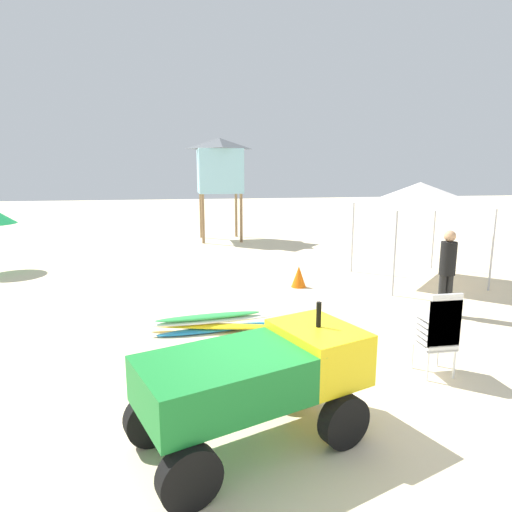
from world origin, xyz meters
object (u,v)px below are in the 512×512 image
object	(u,v)px
stacked_plastic_chairs	(439,328)
surfboard_pile	(213,323)
lifeguard_near_center	(447,267)
popup_canopy	(420,194)
utility_cart	(259,376)
lifeguard_tower	(220,165)
traffic_cone_near	(299,277)

from	to	relation	value
stacked_plastic_chairs	surfboard_pile	distance (m)	3.97
lifeguard_near_center	popup_canopy	distance (m)	3.25
stacked_plastic_chairs	popup_canopy	bearing A→B (deg)	63.57
utility_cart	surfboard_pile	xyz separation A→B (m)	(-0.22, 3.55, -0.63)
utility_cart	surfboard_pile	world-z (taller)	utility_cart
popup_canopy	lifeguard_tower	world-z (taller)	lifeguard_tower
surfboard_pile	utility_cart	bearing A→B (deg)	-86.52
surfboard_pile	lifeguard_near_center	world-z (taller)	lifeguard_near_center
lifeguard_near_center	surfboard_pile	bearing A→B (deg)	-178.75
stacked_plastic_chairs	traffic_cone_near	size ratio (longest dim) A/B	2.34
lifeguard_near_center	lifeguard_tower	bearing A→B (deg)	108.33
utility_cart	traffic_cone_near	world-z (taller)	utility_cart
utility_cart	popup_canopy	size ratio (longest dim) A/B	1.06
utility_cart	stacked_plastic_chairs	size ratio (longest dim) A/B	2.17
surfboard_pile	popup_canopy	distance (m)	6.81
surfboard_pile	popup_canopy	xyz separation A→B (m)	(5.75, 2.93, 2.19)
surfboard_pile	traffic_cone_near	world-z (taller)	traffic_cone_near
stacked_plastic_chairs	surfboard_pile	size ratio (longest dim) A/B	0.50
lifeguard_tower	stacked_plastic_chairs	bearing A→B (deg)	-82.18
lifeguard_near_center	stacked_plastic_chairs	bearing A→B (deg)	-124.58
popup_canopy	traffic_cone_near	xyz separation A→B (m)	(-3.30, -0.12, -2.07)
popup_canopy	surfboard_pile	bearing A→B (deg)	-152.96
utility_cart	surfboard_pile	size ratio (longest dim) A/B	1.08
surfboard_pile	lifeguard_tower	world-z (taller)	lifeguard_tower
surfboard_pile	lifeguard_tower	xyz separation A→B (m)	(1.24, 10.94, 2.98)
utility_cart	lifeguard_tower	size ratio (longest dim) A/B	0.66
lifeguard_tower	traffic_cone_near	bearing A→B (deg)	-81.56
popup_canopy	lifeguard_tower	xyz separation A→B (m)	(-4.51, 8.01, 0.79)
popup_canopy	lifeguard_tower	size ratio (longest dim) A/B	0.62
lifeguard_near_center	lifeguard_tower	size ratio (longest dim) A/B	0.42
stacked_plastic_chairs	lifeguard_tower	size ratio (longest dim) A/B	0.30
stacked_plastic_chairs	surfboard_pile	world-z (taller)	stacked_plastic_chairs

